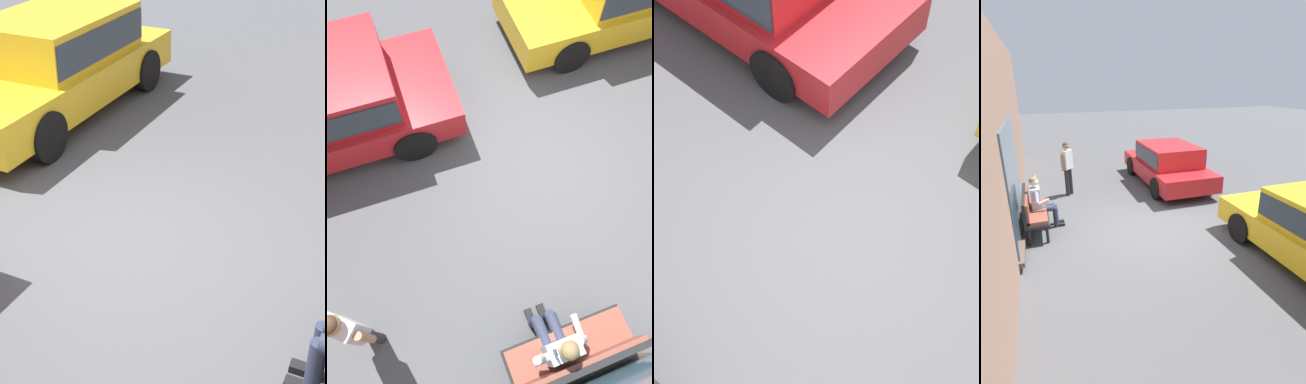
% 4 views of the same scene
% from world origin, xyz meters
% --- Properties ---
extents(ground_plane, '(60.00, 60.00, 0.00)m').
position_xyz_m(ground_plane, '(0.00, 0.00, 0.00)').
color(ground_plane, '#4C4C4F').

